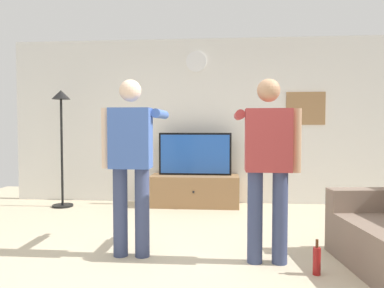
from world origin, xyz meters
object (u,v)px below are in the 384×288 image
Objects in this scene: beverage_bottle at (317,260)px; person_standing_nearer_couch at (268,159)px; framed_picture at (306,108)px; person_standing_nearer_lamp at (131,157)px; floor_lamp at (61,124)px; tv_stand at (195,191)px; television at (195,154)px; wall_clock at (196,62)px.

person_standing_nearer_couch is at bearing 146.29° from beverage_bottle.
framed_picture is 3.49m from person_standing_nearer_lamp.
floor_lamp reaches higher than beverage_bottle.
tv_stand is 2.34m from floor_lamp.
floor_lamp is (-3.84, -0.53, -0.25)m from framed_picture.
tv_stand is at bearing -90.00° from television.
wall_clock is at bearing 80.65° from person_standing_nearer_lamp.
person_standing_nearer_couch is at bearing -70.80° from television.
framed_picture is (1.77, 0.30, 1.31)m from tv_stand.
beverage_bottle is at bearing -99.90° from framed_picture.
television is 0.68× the size of person_standing_nearer_lamp.
person_standing_nearer_couch reaches higher than beverage_bottle.
framed_picture is 0.36× the size of person_standing_nearer_couch.
floor_lamp is 2.70m from person_standing_nearer_lamp.
television is at bearing -171.99° from framed_picture.
television is 1.87× the size of framed_picture.
framed_picture reaches higher than television.
floor_lamp is at bearing 127.76° from person_standing_nearer_lamp.
person_standing_nearer_couch is (2.93, -2.19, -0.35)m from floor_lamp.
wall_clock is (-0.00, 0.24, 1.50)m from television.
beverage_bottle is at bearing -11.16° from person_standing_nearer_lamp.
floor_lamp is at bearing 143.62° from beverage_bottle.
beverage_bottle is at bearing -36.38° from floor_lamp.
tv_stand is 2.66m from person_standing_nearer_couch.
person_standing_nearer_lamp is at bearing 168.84° from beverage_bottle.
person_standing_nearer_lamp is 5.62× the size of beverage_bottle.
television is 1.93m from framed_picture.
person_standing_nearer_lamp is (1.64, -2.11, -0.34)m from floor_lamp.
television is at bearing 7.66° from floor_lamp.
wall_clock reaches higher than television.
wall_clock is 2.37m from floor_lamp.
beverage_bottle is (1.25, -2.68, -0.12)m from tv_stand.
wall_clock reaches higher than person_standing_nearer_couch.
television is at bearing 109.20° from person_standing_nearer_couch.
framed_picture is at bearing 80.10° from beverage_bottle.
framed_picture is at bearing 0.16° from wall_clock.
television is 1.52m from wall_clock.
tv_stand is at bearing 6.40° from floor_lamp.
floor_lamp reaches higher than person_standing_nearer_lamp.
wall_clock is 0.20× the size of person_standing_nearer_lamp.
tv_stand reaches higher than beverage_bottle.
tv_stand is 2.49m from person_standing_nearer_lamp.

